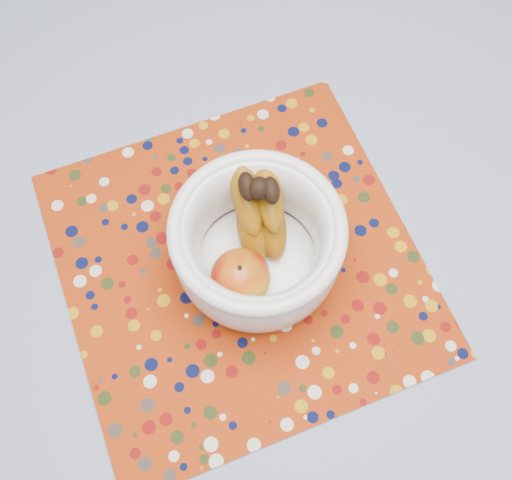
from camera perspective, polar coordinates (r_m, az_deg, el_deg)
table at (r=0.84m, az=1.22°, el=-0.68°), size 1.20×1.20×0.75m
tablecloth at (r=0.77m, az=1.34°, el=1.64°), size 1.32×1.32×0.01m
placemat at (r=0.74m, az=-1.58°, el=-2.16°), size 0.45×0.45×0.00m
fruit_bowl at (r=0.68m, az=0.21°, el=0.03°), size 0.19×0.20×0.14m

